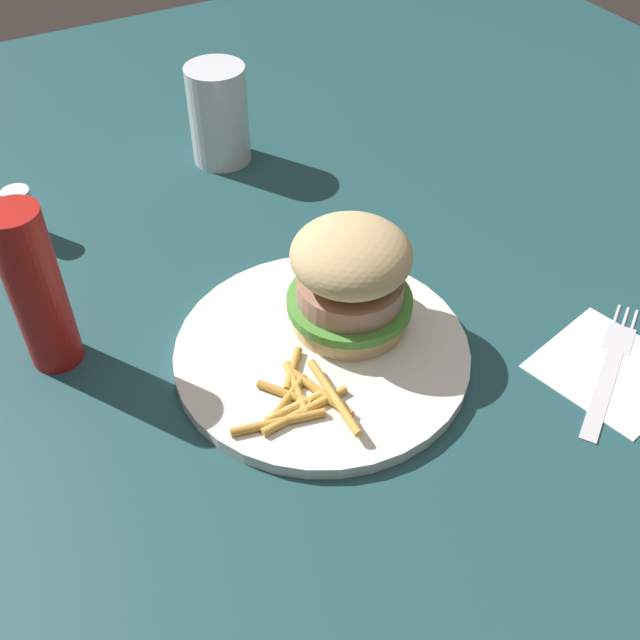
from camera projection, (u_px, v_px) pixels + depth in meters
ground_plane at (294, 368)px, 0.65m from camera, size 1.60×1.60×0.00m
plate at (320, 350)px, 0.66m from camera, size 0.26×0.26×0.01m
sandwich at (350, 277)px, 0.64m from camera, size 0.11×0.11×0.10m
fries_pile at (302, 398)px, 0.61m from camera, size 0.11×0.10×0.01m
napkin at (610, 369)px, 0.65m from camera, size 0.13×0.13×0.00m
fork at (611, 365)px, 0.65m from camera, size 0.11×0.15×0.00m
drink_glass at (219, 120)px, 0.86m from camera, size 0.07×0.07×0.11m
ketchup_bottle at (36, 290)px, 0.61m from camera, size 0.04×0.04×0.15m
salt_shaker at (22, 214)px, 0.77m from camera, size 0.03×0.03×0.06m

